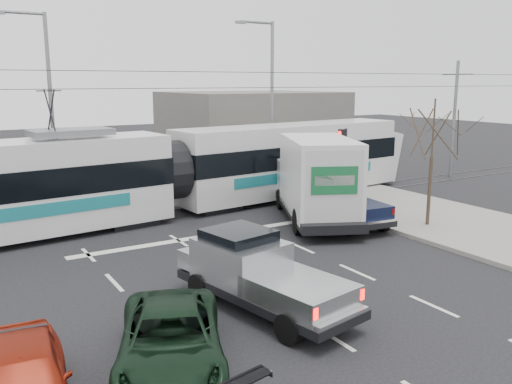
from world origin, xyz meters
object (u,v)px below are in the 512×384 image
bare_tree (433,134)px  street_lamp_far (46,96)px  red_car (23,381)px  navy_pickup (342,201)px  silver_pickup (256,271)px  green_car (171,340)px  traffic_signal (343,151)px  box_truck (316,180)px  street_lamp_near (269,94)px  tram (169,172)px

bare_tree → street_lamp_far: street_lamp_far is taller
red_car → navy_pickup: bearing=34.9°
bare_tree → red_car: (-15.83, -5.05, -3.13)m
silver_pickup → green_car: 3.60m
traffic_signal → street_lamp_far: bearing=138.3°
bare_tree → box_truck: bare_tree is taller
green_car → bare_tree: bearing=43.2°
traffic_signal → street_lamp_near: size_ratio=0.40×
tram → bare_tree: bearing=-47.8°
tram → red_car: (-7.73, -12.33, -1.27)m
silver_pickup → green_car: size_ratio=1.22×
box_truck → red_car: 15.07m
silver_pickup → street_lamp_far: bearing=85.6°
street_lamp_near → street_lamp_far: size_ratio=1.00×
bare_tree → street_lamp_near: street_lamp_near is taller
bare_tree → green_car: bearing=-159.4°
street_lamp_far → tram: (3.69, -6.22, -3.18)m
green_car → traffic_signal: bearing=59.4°
green_car → silver_pickup: bearing=52.7°
street_lamp_far → tram: size_ratio=0.34×
navy_pickup → street_lamp_far: bearing=135.7°
bare_tree → green_car: bare_tree is taller
bare_tree → street_lamp_far: 17.97m
bare_tree → navy_pickup: bare_tree is taller
traffic_signal → box_truck: traffic_signal is taller
traffic_signal → street_lamp_far: 14.47m
tram → box_truck: tram is taller
red_car → tram: bearing=63.9°
bare_tree → box_truck: bearing=135.6°
box_truck → green_car: box_truck is taller
red_car → street_lamp_near: bearing=52.7°
street_lamp_far → red_car: (-4.04, -18.55, -4.45)m
box_truck → red_car: box_truck is taller
traffic_signal → red_car: traffic_signal is taller
traffic_signal → street_lamp_far: (-10.66, 9.50, 2.37)m
bare_tree → red_car: bare_tree is taller
navy_pickup → bare_tree: bearing=-37.2°
street_lamp_far → navy_pickup: bearing=-50.2°
green_car → red_car: bearing=-154.3°
street_lamp_far → traffic_signal: bearing=-41.7°
traffic_signal → street_lamp_near: 7.91m
street_lamp_near → street_lamp_far: same height
street_lamp_near → navy_pickup: (-2.21, -9.16, -4.17)m
street_lamp_near → red_car: bearing=-133.2°
street_lamp_near → green_car: bearing=-127.8°
traffic_signal → box_truck: bearing=-158.7°
box_truck → street_lamp_far: bearing=154.2°
bare_tree → silver_pickup: (-9.90, -3.10, -2.83)m
traffic_signal → navy_pickup: 2.80m
bare_tree → red_car: 16.91m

